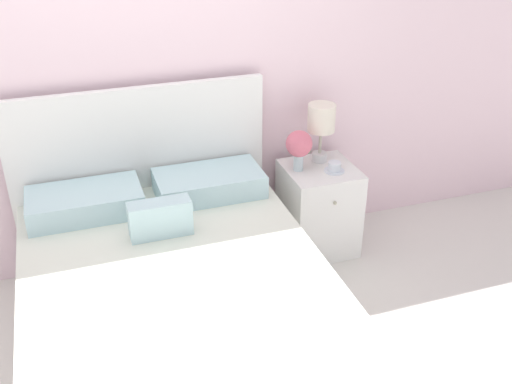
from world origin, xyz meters
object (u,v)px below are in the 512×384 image
Objects in this scene: nightstand at (318,209)px; table_lamp at (321,122)px; bed at (179,311)px; teacup at (334,167)px; flower_vase at (299,146)px.

nightstand is 0.59m from table_lamp.
teacup is (1.17, 0.67, 0.33)m from bed.
table_lamp is 1.46× the size of flower_vase.
nightstand is at bearing 33.52° from bed.
nightstand is 1.53× the size of table_lamp.
table_lamp reaches higher than flower_vase.
table_lamp is (1.14, 0.84, 0.57)m from bed.
bed reaches higher than flower_vase.
nightstand is at bearing -10.26° from flower_vase.
nightstand is 0.34m from teacup.
flower_vase is at bearing -155.80° from table_lamp.
table_lamp is at bearing 99.04° from teacup.
nightstand is (1.11, 0.73, -0.00)m from bed.
bed is 5.42× the size of table_lamp.
bed is 3.53× the size of nightstand.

